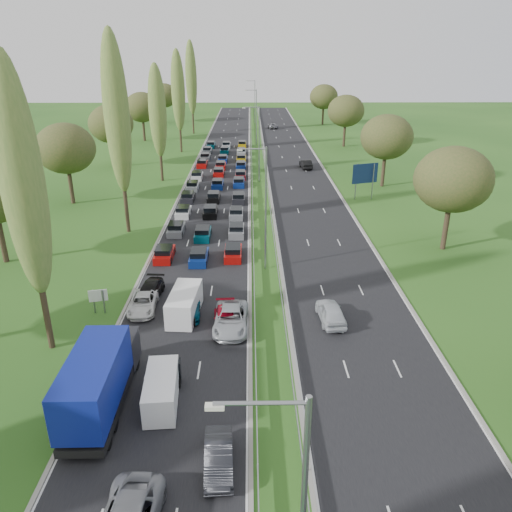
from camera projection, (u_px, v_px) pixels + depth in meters
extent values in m
plane|color=#234D18|center=(259.00, 179.00, 83.71)|extent=(260.00, 260.00, 0.00)
cube|color=black|center=(220.00, 175.00, 85.94)|extent=(10.50, 215.00, 0.04)
cube|color=black|center=(298.00, 175.00, 86.09)|extent=(10.50, 215.00, 0.04)
cube|color=gray|center=(252.00, 172.00, 85.79)|extent=(0.06, 215.00, 0.32)
cube|color=gray|center=(265.00, 172.00, 85.82)|extent=(0.06, 215.00, 0.32)
cylinder|color=gray|center=(266.00, 210.00, 47.24)|extent=(0.18, 0.18, 12.00)
cylinder|color=gray|center=(259.00, 145.00, 79.56)|extent=(0.18, 0.18, 12.00)
cylinder|color=gray|center=(256.00, 117.00, 111.88)|extent=(0.18, 0.18, 12.00)
cylinder|color=gray|center=(255.00, 102.00, 144.19)|extent=(0.18, 0.18, 12.00)
cylinder|color=#2D2116|center=(44.00, 303.00, 35.05)|extent=(0.44, 0.44, 7.20)
ellipsoid|color=#557431|center=(22.00, 181.00, 31.68)|extent=(2.80, 2.80, 16.00)
cylinder|color=#2D2116|center=(126.00, 199.00, 58.00)|extent=(0.44, 0.44, 7.92)
ellipsoid|color=#557431|center=(117.00, 114.00, 54.29)|extent=(2.80, 2.80, 17.60)
cylinder|color=#2D2116|center=(161.00, 161.00, 81.36)|extent=(0.44, 0.44, 6.48)
ellipsoid|color=#557431|center=(157.00, 111.00, 78.32)|extent=(2.80, 2.80, 14.40)
cylinder|color=#2D2116|center=(181.00, 135.00, 104.31)|extent=(0.44, 0.44, 7.20)
ellipsoid|color=#557431|center=(178.00, 90.00, 100.93)|extent=(2.80, 2.80, 16.00)
cylinder|color=#2D2116|center=(193.00, 118.00, 127.26)|extent=(0.44, 0.44, 7.92)
ellipsoid|color=#557431|center=(191.00, 77.00, 123.54)|extent=(2.80, 2.80, 17.60)
cylinder|color=#2D2116|center=(2.00, 239.00, 50.16)|extent=(0.56, 0.56, 4.84)
cylinder|color=#2D2116|center=(71.00, 186.00, 69.56)|extent=(0.56, 0.56, 4.84)
ellipsoid|color=#38471E|center=(65.00, 148.00, 67.53)|extent=(8.00, 8.00, 6.80)
cylinder|color=#2D2116|center=(114.00, 153.00, 91.72)|extent=(0.56, 0.56, 4.84)
ellipsoid|color=#38471E|center=(111.00, 124.00, 89.69)|extent=(8.00, 8.00, 6.80)
cylinder|color=#2D2116|center=(144.00, 130.00, 117.57)|extent=(0.56, 0.56, 4.84)
ellipsoid|color=#38471E|center=(142.00, 107.00, 115.55)|extent=(8.00, 8.00, 6.80)
cylinder|color=#2D2116|center=(165.00, 114.00, 147.12)|extent=(0.56, 0.56, 4.84)
ellipsoid|color=#38471E|center=(164.00, 95.00, 145.10)|extent=(8.00, 8.00, 6.80)
cylinder|color=#2D2116|center=(446.00, 228.00, 53.44)|extent=(0.56, 0.56, 4.84)
ellipsoid|color=#38471E|center=(453.00, 179.00, 51.42)|extent=(8.00, 8.00, 6.80)
cylinder|color=#2D2116|center=(383.00, 171.00, 78.37)|extent=(0.56, 0.56, 4.84)
ellipsoid|color=#38471E|center=(387.00, 137.00, 76.35)|extent=(8.00, 8.00, 6.80)
cylinder|color=#2D2116|center=(344.00, 135.00, 110.69)|extent=(0.56, 0.56, 4.84)
ellipsoid|color=#38471E|center=(346.00, 111.00, 108.67)|extent=(8.00, 8.00, 6.80)
cylinder|color=#2D2116|center=(323.00, 116.00, 143.01)|extent=(0.56, 0.56, 4.84)
ellipsoid|color=#38471E|center=(324.00, 97.00, 140.99)|extent=(8.00, 8.00, 6.80)
cube|color=#A50C0A|center=(165.00, 255.00, 51.58)|extent=(1.75, 4.00, 0.80)
cube|color=slate|center=(176.00, 230.00, 58.68)|extent=(1.75, 4.00, 0.80)
cube|color=silver|center=(183.00, 213.00, 64.90)|extent=(1.75, 4.00, 0.80)
cube|color=black|center=(188.00, 198.00, 71.23)|extent=(1.75, 4.00, 0.80)
cube|color=#B2B7BC|center=(193.00, 187.00, 77.06)|extent=(1.75, 4.00, 0.80)
cube|color=silver|center=(197.00, 177.00, 83.27)|extent=(1.75, 4.00, 0.80)
cube|color=#A50C0A|center=(202.00, 164.00, 92.10)|extent=(1.75, 4.00, 0.80)
cube|color=slate|center=(205.00, 157.00, 98.02)|extent=(1.75, 4.00, 0.80)
cube|color=slate|center=(207.00, 151.00, 104.15)|extent=(1.75, 4.00, 0.80)
cube|color=#053F4C|center=(211.00, 145.00, 110.20)|extent=(1.75, 4.00, 0.80)
cube|color=navy|center=(199.00, 258.00, 50.89)|extent=(1.75, 4.00, 0.80)
cube|color=#053F4C|center=(203.00, 235.00, 57.25)|extent=(1.75, 4.00, 0.80)
cube|color=black|center=(210.00, 212.00, 65.00)|extent=(1.75, 4.00, 0.80)
cube|color=black|center=(214.00, 198.00, 71.34)|extent=(1.75, 4.00, 0.80)
cube|color=navy|center=(218.00, 185.00, 78.24)|extent=(1.75, 4.00, 0.80)
cube|color=#A50C0A|center=(219.00, 173.00, 85.61)|extent=(1.75, 4.00, 0.80)
cube|color=#A50C0A|center=(221.00, 166.00, 90.64)|extent=(1.75, 4.00, 0.80)
cube|color=navy|center=(223.00, 160.00, 96.00)|extent=(1.75, 4.00, 0.80)
cube|color=#053F4C|center=(225.00, 151.00, 104.11)|extent=(1.75, 4.00, 0.80)
cube|color=#B2B7BC|center=(226.00, 146.00, 109.89)|extent=(1.75, 4.00, 0.80)
cube|color=#A50C0A|center=(233.00, 254.00, 51.87)|extent=(1.75, 4.00, 0.80)
cube|color=slate|center=(236.00, 231.00, 58.26)|extent=(1.75, 4.00, 0.80)
cube|color=slate|center=(236.00, 214.00, 64.25)|extent=(1.75, 4.00, 0.80)
cube|color=black|center=(239.00, 199.00, 70.85)|extent=(1.75, 4.00, 0.80)
cube|color=navy|center=(239.00, 183.00, 79.21)|extent=(1.75, 4.00, 0.80)
cube|color=#590F14|center=(241.00, 176.00, 83.88)|extent=(1.75, 4.00, 0.80)
cube|color=navy|center=(241.00, 166.00, 90.66)|extent=(1.75, 4.00, 0.80)
cube|color=#BF990C|center=(241.00, 159.00, 96.50)|extent=(1.75, 4.00, 0.80)
cube|color=#B2B7BC|center=(241.00, 152.00, 102.85)|extent=(1.75, 4.00, 0.80)
cube|color=#BF990C|center=(242.00, 145.00, 110.87)|extent=(1.75, 4.00, 0.80)
imported|color=silver|center=(143.00, 303.00, 41.30)|extent=(2.42, 4.82, 1.31)
imported|color=black|center=(150.00, 291.00, 43.33)|extent=(2.23, 4.74, 1.34)
imported|color=#053A51|center=(187.00, 303.00, 41.01)|extent=(2.51, 5.60, 1.59)
imported|color=gold|center=(191.00, 299.00, 41.88)|extent=(1.97, 4.24, 1.41)
imported|color=black|center=(219.00, 457.00, 25.68)|extent=(1.68, 4.23, 1.37)
imported|color=#A5AAAE|center=(231.00, 319.00, 38.63)|extent=(2.70, 5.68, 1.56)
imported|color=#A60A1C|center=(226.00, 318.00, 39.06)|extent=(2.07, 4.58, 1.30)
imported|color=silver|center=(331.00, 312.00, 39.60)|extent=(2.16, 4.73, 1.57)
imported|color=black|center=(306.00, 164.00, 90.63)|extent=(2.07, 4.95, 1.59)
imported|color=gray|center=(273.00, 126.00, 136.77)|extent=(2.69, 5.21, 1.40)
cube|color=black|center=(104.00, 395.00, 30.25)|extent=(2.59, 9.73, 0.50)
cube|color=navy|center=(94.00, 380.00, 28.41)|extent=(2.70, 7.35, 2.91)
cube|color=silver|center=(73.00, 425.00, 25.04)|extent=(2.64, 0.06, 2.81)
cube|color=black|center=(117.00, 349.00, 33.32)|extent=(2.64, 2.38, 2.20)
cylinder|color=black|center=(119.00, 363.00, 33.71)|extent=(2.27, 1.00, 1.00)
cylinder|color=black|center=(86.00, 441.00, 26.95)|extent=(2.27, 1.00, 1.00)
cube|color=white|center=(161.00, 390.00, 30.24)|extent=(1.87, 4.69, 1.87)
cube|color=black|center=(167.00, 371.00, 32.18)|extent=(1.83, 0.75, 1.50)
cylinder|color=black|center=(154.00, 384.00, 31.87)|extent=(0.23, 0.64, 0.64)
cylinder|color=black|center=(172.00, 415.00, 29.12)|extent=(0.23, 0.64, 0.64)
cube|color=white|center=(184.00, 304.00, 40.25)|extent=(2.10, 5.25, 2.10)
cube|color=black|center=(188.00, 292.00, 42.43)|extent=(2.05, 0.84, 1.68)
cylinder|color=black|center=(177.00, 302.00, 42.08)|extent=(0.26, 0.71, 0.71)
cylinder|color=black|center=(194.00, 322.00, 39.00)|extent=(0.26, 0.71, 0.71)
cylinder|color=gray|center=(94.00, 302.00, 40.74)|extent=(0.16, 0.16, 2.10)
cylinder|color=gray|center=(104.00, 302.00, 40.74)|extent=(0.16, 0.16, 2.10)
cube|color=silver|center=(98.00, 296.00, 40.53)|extent=(1.49, 0.43, 1.00)
cylinder|color=gray|center=(356.00, 182.00, 71.29)|extent=(0.16, 0.16, 5.20)
cylinder|color=gray|center=(373.00, 182.00, 71.31)|extent=(0.16, 0.16, 5.20)
cube|color=navy|center=(365.00, 173.00, 70.84)|extent=(3.82, 1.37, 2.80)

